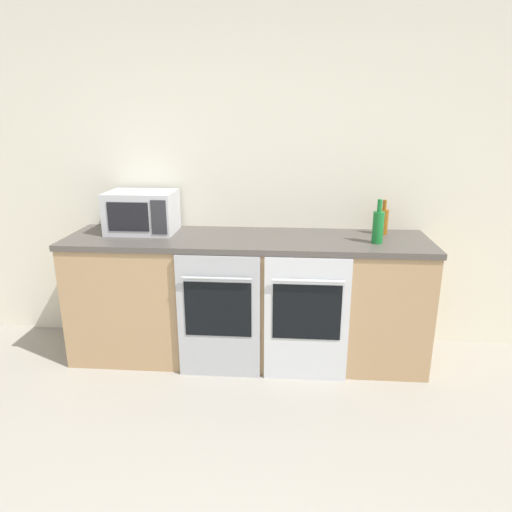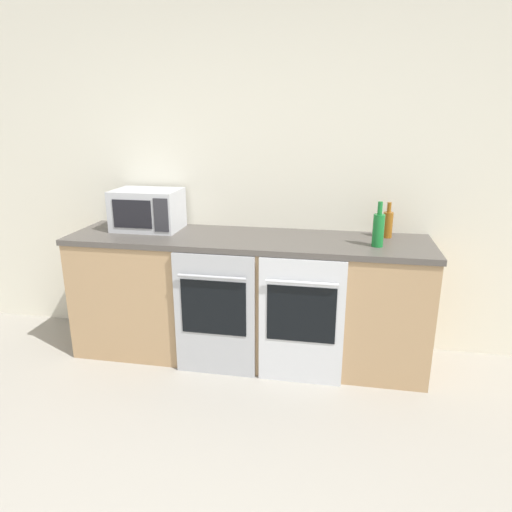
{
  "view_description": "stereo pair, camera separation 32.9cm",
  "coord_description": "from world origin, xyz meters",
  "px_view_note": "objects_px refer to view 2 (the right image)",
  "views": [
    {
      "loc": [
        0.31,
        -0.96,
        1.76
      ],
      "look_at": [
        0.07,
        2.18,
        0.79
      ],
      "focal_mm": 32.0,
      "sensor_mm": 36.0,
      "label": 1
    },
    {
      "loc": [
        0.64,
        -0.92,
        1.76
      ],
      "look_at": [
        0.07,
        2.18,
        0.79
      ],
      "focal_mm": 32.0,
      "sensor_mm": 36.0,
      "label": 2
    }
  ],
  "objects_px": {
    "oven_left": "(214,315)",
    "bottle_green": "(378,229)",
    "oven_right": "(301,322)",
    "microwave": "(148,210)",
    "bottle_amber": "(388,224)"
  },
  "relations": [
    {
      "from": "oven_right",
      "to": "bottle_amber",
      "type": "height_order",
      "value": "bottle_amber"
    },
    {
      "from": "oven_left",
      "to": "oven_right",
      "type": "height_order",
      "value": "same"
    },
    {
      "from": "oven_left",
      "to": "bottle_amber",
      "type": "relative_size",
      "value": 3.49
    },
    {
      "from": "oven_left",
      "to": "bottle_amber",
      "type": "bearing_deg",
      "value": 23.64
    },
    {
      "from": "oven_left",
      "to": "bottle_amber",
      "type": "distance_m",
      "value": 1.38
    },
    {
      "from": "bottle_amber",
      "to": "bottle_green",
      "type": "xyz_separation_m",
      "value": [
        -0.08,
        -0.25,
        0.02
      ]
    },
    {
      "from": "microwave",
      "to": "bottle_green",
      "type": "distance_m",
      "value": 1.7
    },
    {
      "from": "oven_left",
      "to": "oven_right",
      "type": "xyz_separation_m",
      "value": [
        0.6,
        0.0,
        0.0
      ]
    },
    {
      "from": "microwave",
      "to": "bottle_amber",
      "type": "distance_m",
      "value": 1.78
    },
    {
      "from": "oven_right",
      "to": "microwave",
      "type": "relative_size",
      "value": 1.8
    },
    {
      "from": "oven_left",
      "to": "oven_right",
      "type": "distance_m",
      "value": 0.6
    },
    {
      "from": "bottle_green",
      "to": "oven_right",
      "type": "bearing_deg",
      "value": -152.09
    },
    {
      "from": "oven_left",
      "to": "bottle_green",
      "type": "distance_m",
      "value": 1.25
    },
    {
      "from": "microwave",
      "to": "bottle_amber",
      "type": "xyz_separation_m",
      "value": [
        1.77,
        0.07,
        -0.05
      ]
    },
    {
      "from": "microwave",
      "to": "oven_left",
      "type": "bearing_deg",
      "value": -34.75
    }
  ]
}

